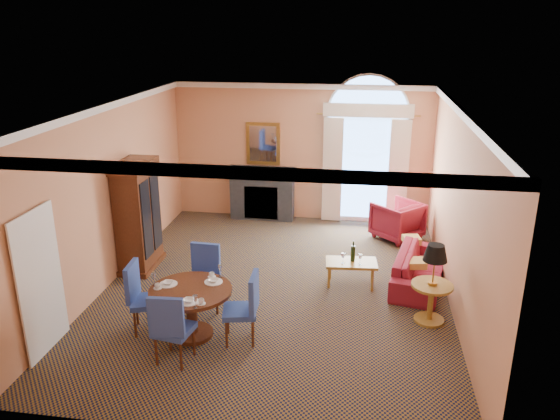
% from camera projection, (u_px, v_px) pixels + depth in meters
% --- Properties ---
extents(ground, '(7.50, 7.50, 0.00)m').
position_uv_depth(ground, '(276.00, 287.00, 9.80)').
color(ground, '#101533').
rests_on(ground, ground).
extents(room_envelope, '(6.04, 7.52, 3.45)m').
position_uv_depth(room_envelope, '(280.00, 142.00, 9.60)').
color(room_envelope, tan).
rests_on(room_envelope, ground).
extents(armoire, '(0.60, 1.07, 2.10)m').
position_uv_depth(armoire, '(138.00, 218.00, 10.30)').
color(armoire, '#3E1D0E').
rests_on(armoire, ground).
extents(dining_table, '(1.24, 1.24, 0.98)m').
position_uv_depth(dining_table, '(191.00, 302.00, 8.12)').
color(dining_table, '#3E1D0E').
rests_on(dining_table, ground).
extents(dining_chair_north, '(0.63, 0.63, 1.09)m').
position_uv_depth(dining_chair_north, '(205.00, 273.00, 8.94)').
color(dining_chair_north, '#274299').
rests_on(dining_chair_north, ground).
extents(dining_chair_south, '(0.56, 0.56, 1.09)m').
position_uv_depth(dining_chair_south, '(170.00, 325.00, 7.40)').
color(dining_chair_south, '#274299').
rests_on(dining_chair_south, ground).
extents(dining_chair_east, '(0.57, 0.57, 1.09)m').
position_uv_depth(dining_chair_east, '(246.00, 304.00, 7.95)').
color(dining_chair_east, '#274299').
rests_on(dining_chair_east, ground).
extents(dining_chair_west, '(0.62, 0.62, 1.09)m').
position_uv_depth(dining_chair_west, '(140.00, 293.00, 8.27)').
color(dining_chair_west, '#274299').
rests_on(dining_chair_west, ground).
extents(sofa, '(1.19, 2.14, 0.59)m').
position_uv_depth(sofa, '(420.00, 268.00, 9.87)').
color(sofa, maroon).
rests_on(sofa, ground).
extents(armchair, '(1.28, 1.27, 0.83)m').
position_uv_depth(armchair, '(397.00, 220.00, 11.89)').
color(armchair, maroon).
rests_on(armchair, ground).
extents(coffee_table, '(0.95, 0.58, 0.84)m').
position_uv_depth(coffee_table, '(351.00, 263.00, 9.74)').
color(coffee_table, '#AD8133').
rests_on(coffee_table, ground).
extents(side_table, '(0.65, 0.65, 1.29)m').
position_uv_depth(side_table, '(433.00, 275.00, 8.43)').
color(side_table, '#AD8133').
rests_on(side_table, ground).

